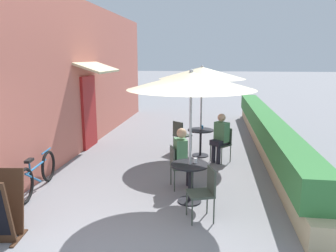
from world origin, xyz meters
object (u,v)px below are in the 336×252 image
object	(u,v)px
seated_patron_near_right	(183,155)
coffee_cup_near	(195,160)
patio_umbrella_near	(191,81)
cafe_chair_near_left	(205,190)
cafe_chair_mid_right	(223,142)
seated_patron_mid_right	(220,136)
cafe_chair_near_right	(178,164)
patio_table_near	(190,176)
patio_umbrella_mid	(202,73)
bicycle_leaning	(37,174)
cafe_chair_mid_left	(181,134)
coffee_cup_mid	(202,127)
patio_table_mid	(201,138)

from	to	relation	value
seated_patron_near_right	coffee_cup_near	xyz separation A→B (m)	(0.28, -0.57, 0.09)
patio_umbrella_near	cafe_chair_near_left	world-z (taller)	patio_umbrella_near
cafe_chair_mid_right	seated_patron_mid_right	distance (m)	0.20
coffee_cup_near	seated_patron_mid_right	bearing A→B (deg)	78.31
cafe_chair_near_right	seated_patron_mid_right	world-z (taller)	seated_patron_mid_right
patio_table_near	cafe_chair_near_left	world-z (taller)	cafe_chair_near_left
seated_patron_near_right	seated_patron_mid_right	bearing A→B (deg)	138.19
cafe_chair_near_right	cafe_chair_mid_right	xyz separation A→B (m)	(0.95, 1.92, 0.00)
cafe_chair_near_left	cafe_chair_near_right	bearing A→B (deg)	6.36
cafe_chair_mid_right	seated_patron_near_right	bearing A→B (deg)	105.39
cafe_chair_near_right	seated_patron_near_right	bearing A→B (deg)	90.00
cafe_chair_near_right	patio_umbrella_mid	size ratio (longest dim) A/B	0.36
patio_umbrella_near	cafe_chair_near_left	bearing A→B (deg)	-64.97
bicycle_leaning	patio_umbrella_near	bearing A→B (deg)	-7.68
patio_table_near	cafe_chair_mid_right	world-z (taller)	cafe_chair_mid_right
cafe_chair_mid_left	patio_umbrella_near	bearing A→B (deg)	-41.91
cafe_chair_near_left	cafe_chair_mid_left	size ratio (longest dim) A/B	1.00
patio_table_near	patio_umbrella_near	distance (m)	1.73
coffee_cup_mid	bicycle_leaning	xyz separation A→B (m)	(-3.13, -2.99, -0.42)
cafe_chair_mid_right	coffee_cup_mid	size ratio (longest dim) A/B	9.67
seated_patron_near_right	coffee_cup_mid	bearing A→B (deg)	154.42
cafe_chair_near_right	cafe_chair_mid_left	distance (m)	2.68
cafe_chair_mid_left	seated_patron_mid_right	world-z (taller)	seated_patron_mid_right
coffee_cup_mid	patio_umbrella_mid	bearing A→B (deg)	-102.25
seated_patron_near_right	patio_table_mid	size ratio (longest dim) A/B	1.72
cafe_chair_mid_right	seated_patron_mid_right	xyz separation A→B (m)	(-0.07, -0.09, 0.17)
patio_table_mid	cafe_chair_mid_right	distance (m)	0.69
cafe_chair_near_right	seated_patron_mid_right	bearing A→B (deg)	135.84
patio_umbrella_near	patio_umbrella_mid	world-z (taller)	same
patio_table_mid	seated_patron_mid_right	world-z (taller)	seated_patron_mid_right
seated_patron_near_right	coffee_cup_near	bearing A→B (deg)	7.58
patio_umbrella_near	cafe_chair_near_right	world-z (taller)	patio_umbrella_near
seated_patron_near_right	bicycle_leaning	bearing A→B (deg)	-96.91
cafe_chair_near_left	patio_table_mid	size ratio (longest dim) A/B	1.19
patio_umbrella_near	cafe_chair_mid_left	size ratio (longest dim) A/B	2.79
patio_table_mid	coffee_cup_mid	xyz separation A→B (m)	(0.03, 0.13, 0.27)
seated_patron_mid_right	patio_table_near	bearing A→B (deg)	116.08
seated_patron_near_right	cafe_chair_near_left	bearing A→B (deg)	1.72
coffee_cup_near	seated_patron_mid_right	xyz separation A→B (m)	(0.49, 2.37, -0.09)
seated_patron_near_right	patio_umbrella_mid	world-z (taller)	patio_umbrella_mid
patio_table_mid	cafe_chair_mid_left	xyz separation A→B (m)	(-0.58, 0.38, 0.02)
patio_umbrella_near	cafe_chair_mid_left	xyz separation A→B (m)	(-0.50, 3.30, -1.72)
seated_patron_mid_right	cafe_chair_mid_left	bearing A→B (deg)	1.72
patio_table_near	patio_table_mid	size ratio (longest dim) A/B	1.00
seated_patron_near_right	coffee_cup_near	world-z (taller)	seated_patron_near_right
patio_table_near	bicycle_leaning	world-z (taller)	bicycle_leaning
patio_umbrella_near	seated_patron_mid_right	world-z (taller)	patio_umbrella_near
seated_patron_mid_right	bicycle_leaning	distance (m)	4.35
cafe_chair_near_right	seated_patron_near_right	distance (m)	0.20
patio_umbrella_near	patio_table_mid	xyz separation A→B (m)	(0.07, 2.92, -1.73)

